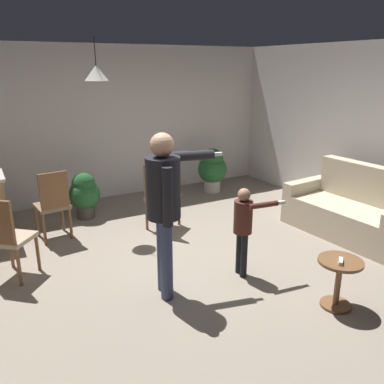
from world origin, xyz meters
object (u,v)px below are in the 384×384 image
(spare_remote_on_table, at_px, (341,261))
(side_table_by_couch, at_px, (339,278))
(dining_chair_centre_back, at_px, (53,203))
(person_child, at_px, (244,222))
(dining_chair_by_counter, at_px, (7,235))
(couch_floral, at_px, (351,212))
(potted_plant_corner, at_px, (84,193))
(dining_chair_near_wall, at_px, (160,194))
(potted_plant_by_wall, at_px, (212,168))
(person_adult, at_px, (165,198))

(spare_remote_on_table, bearing_deg, side_table_by_couch, 39.11)
(dining_chair_centre_back, relative_size, spare_remote_on_table, 7.69)
(person_child, xyz_separation_m, dining_chair_by_counter, (-2.37, 1.18, -0.11))
(side_table_by_couch, height_order, person_child, person_child)
(couch_floral, distance_m, potted_plant_corner, 4.05)
(dining_chair_near_wall, relative_size, spare_remote_on_table, 7.69)
(couch_floral, distance_m, spare_remote_on_table, 2.09)
(potted_plant_corner, xyz_separation_m, potted_plant_by_wall, (2.51, 0.21, 0.05))
(person_adult, relative_size, spare_remote_on_table, 13.40)
(side_table_by_couch, height_order, dining_chair_near_wall, dining_chair_near_wall)
(spare_remote_on_table, bearing_deg, potted_plant_corner, 112.45)
(person_adult, bearing_deg, potted_plant_by_wall, 153.93)
(dining_chair_by_counter, bearing_deg, person_child, 14.61)
(side_table_by_couch, xyz_separation_m, person_child, (-0.46, 0.99, 0.33))
(dining_chair_by_counter, relative_size, dining_chair_centre_back, 1.00)
(couch_floral, xyz_separation_m, potted_plant_by_wall, (-0.69, 2.70, 0.13))
(couch_floral, height_order, dining_chair_centre_back, same)
(potted_plant_corner, bearing_deg, person_adult, -86.02)
(person_child, xyz_separation_m, spare_remote_on_table, (0.41, -1.03, -0.12))
(side_table_by_couch, bearing_deg, person_adult, 143.31)
(couch_floral, height_order, potted_plant_by_wall, couch_floral)
(dining_chair_near_wall, relative_size, dining_chair_centre_back, 1.00)
(person_adult, distance_m, dining_chair_near_wall, 1.86)
(person_child, distance_m, potted_plant_by_wall, 3.24)
(dining_chair_by_counter, xyz_separation_m, dining_chair_centre_back, (0.66, 0.90, 0.00))
(couch_floral, relative_size, dining_chair_centre_back, 1.86)
(side_table_by_couch, xyz_separation_m, spare_remote_on_table, (-0.05, -0.04, 0.21))
(person_child, height_order, dining_chair_near_wall, person_child)
(person_adult, bearing_deg, spare_remote_on_table, 64.39)
(dining_chair_by_counter, bearing_deg, side_table_by_couch, 3.54)
(potted_plant_by_wall, bearing_deg, side_table_by_couch, -103.20)
(side_table_by_couch, distance_m, potted_plant_by_wall, 4.03)
(dining_chair_centre_back, bearing_deg, side_table_by_couch, -60.50)
(side_table_by_couch, relative_size, person_adult, 0.30)
(side_table_by_couch, xyz_separation_m, dining_chair_centre_back, (-2.17, 3.07, 0.22))
(dining_chair_near_wall, distance_m, dining_chair_centre_back, 1.50)
(potted_plant_corner, distance_m, potted_plant_by_wall, 2.52)
(dining_chair_by_counter, height_order, potted_plant_corner, dining_chair_by_counter)
(spare_remote_on_table, bearing_deg, person_child, 111.89)
(person_adult, relative_size, potted_plant_by_wall, 2.06)
(spare_remote_on_table, bearing_deg, couch_floral, 37.15)
(side_table_by_couch, relative_size, spare_remote_on_table, 4.00)
(person_child, relative_size, spare_remote_on_table, 8.15)
(person_adult, height_order, dining_chair_by_counter, person_adult)
(side_table_by_couch, bearing_deg, dining_chair_near_wall, 105.06)
(potted_plant_corner, bearing_deg, person_child, -67.34)
(dining_chair_by_counter, bearing_deg, person_adult, 2.80)
(couch_floral, bearing_deg, dining_chair_near_wall, 53.01)
(person_child, bearing_deg, dining_chair_centre_back, -133.24)
(dining_chair_centre_back, xyz_separation_m, spare_remote_on_table, (2.13, -3.10, -0.01))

